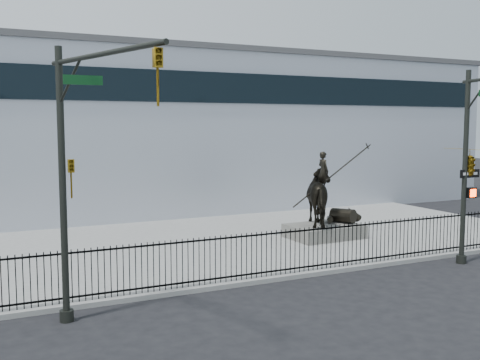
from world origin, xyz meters
name	(u,v)px	position (x,y,z in m)	size (l,w,h in m)	color
ground	(301,289)	(0.00, 0.00, 0.00)	(120.00, 120.00, 0.00)	black
plaza	(213,243)	(0.00, 7.00, 0.07)	(30.00, 12.00, 0.15)	gray
building	(131,134)	(0.00, 20.00, 4.50)	(44.00, 14.00, 9.00)	silver
picket_fence	(281,252)	(0.00, 1.25, 0.90)	(22.10, 0.10, 1.50)	black
statue_plinth	(324,231)	(4.70, 5.66, 0.44)	(3.08, 2.12, 0.58)	#5F5D57
equestrian_statue	(326,197)	(4.76, 5.66, 1.94)	(3.95, 2.50, 3.35)	black
traffic_signal_left	(78,168)	(-6.75, -0.62, 4.03)	(1.52, 4.84, 7.00)	black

